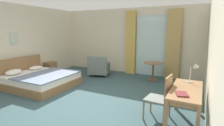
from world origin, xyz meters
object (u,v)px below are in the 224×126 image
writing_desk (186,93)px  armchair_by_window (99,68)px  nightstand (51,68)px  framed_picture (14,38)px  round_cafe_table (153,67)px  desk_chair (162,96)px  desk_lamp (194,68)px  closed_book (182,94)px  bed (40,79)px

writing_desk → armchair_by_window: 4.33m
nightstand → framed_picture: framed_picture is taller
framed_picture → round_cafe_table: bearing=28.9°
writing_desk → desk_chair: desk_chair is taller
desk_lamp → round_cafe_table: 2.72m
writing_desk → closed_book: size_ratio=5.17×
bed → closed_book: (4.52, -0.80, 0.52)m
desk_chair → framed_picture: 5.36m
desk_chair → armchair_by_window: size_ratio=0.98×
armchair_by_window → round_cafe_table: size_ratio=1.43×
desk_chair → framed_picture: (-5.24, 0.41, 1.06)m
closed_book → armchair_by_window: armchair_by_window is taller
writing_desk → closed_book: bearing=-98.2°
armchair_by_window → bed: bearing=-117.1°
closed_book → armchair_by_window: size_ratio=0.28×
desk_lamp → writing_desk: bearing=-99.3°
armchair_by_window → round_cafe_table: (2.17, 0.32, 0.18)m
nightstand → writing_desk: (5.46, -1.78, 0.39)m
desk_lamp → framed_picture: (-5.80, -0.17, 0.52)m
writing_desk → desk_lamp: bearing=80.7°
desk_lamp → closed_book: (-0.15, -0.97, -0.30)m
nightstand → closed_book: (5.41, -2.15, 0.50)m
bed → armchair_by_window: size_ratio=2.17×
bed → desk_lamp: size_ratio=4.80×
writing_desk → desk_chair: size_ratio=1.46×
nightstand → framed_picture: (-0.24, -1.35, 1.31)m
armchair_by_window → writing_desk: bearing=-35.7°
framed_picture → writing_desk: bearing=-4.3°
desk_lamp → armchair_by_window: 4.15m
desk_lamp → framed_picture: 5.82m
closed_book → round_cafe_table: size_ratio=0.40×
desk_lamp → armchair_by_window: desk_lamp is taller
desk_chair → armchair_by_window: desk_chair is taller
bed → nightstand: bearing=123.4°
desk_chair → armchair_by_window: 3.95m
closed_book → desk_chair: bearing=120.2°
desk_lamp → round_cafe_table: bearing=122.5°
closed_book → round_cafe_table: bearing=95.6°
round_cafe_table → armchair_by_window: bearing=-171.5°
nightstand → round_cafe_table: 4.27m
round_cafe_table → framed_picture: framed_picture is taller
closed_book → framed_picture: 5.76m
nightstand → writing_desk: bearing=-18.0°
desk_lamp → framed_picture: size_ratio=1.05×
writing_desk → armchair_by_window: armchair_by_window is taller
writing_desk → framed_picture: 5.79m
bed → armchair_by_window: bed is taller
desk_lamp → armchair_by_window: size_ratio=0.45×
closed_book → framed_picture: size_ratio=0.65×
armchair_by_window → framed_picture: 3.28m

